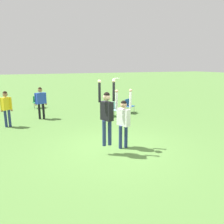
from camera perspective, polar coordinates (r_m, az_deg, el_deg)
name	(u,v)px	position (r m, az deg, el deg)	size (l,w,h in m)	color
ground_plane	(115,149)	(7.75, 0.91, -9.63)	(120.00, 120.00, 0.00)	#56843D
person_jumping	(107,111)	(6.92, -1.36, 0.16)	(0.58, 0.47, 2.14)	navy
person_defending	(123,118)	(7.52, 3.02, -1.51)	(0.63, 0.51, 2.08)	navy
frisbee	(116,79)	(7.23, 1.00, 8.56)	(0.24, 0.22, 0.10)	white
camping_chair_0	(38,101)	(15.45, -18.88, 2.72)	(0.65, 0.69, 0.80)	gray
camping_chair_1	(128,105)	(13.20, 4.24, 1.92)	(0.76, 0.82, 0.83)	gray
camping_chair_2	(112,108)	(12.36, -0.11, 1.05)	(0.74, 0.81, 0.82)	gray
person_spectator_near	(6,106)	(11.21, -25.90, 1.46)	(0.52, 0.38, 1.70)	navy
person_spectator_far	(41,100)	(12.19, -18.14, 3.02)	(0.62, 0.34, 1.72)	black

